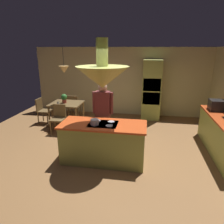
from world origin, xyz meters
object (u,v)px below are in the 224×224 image
kitchen_island (103,142)px  person_at_island (103,111)px  chair_at_corner (42,109)px  potted_plant_on_table (64,98)px  oven_tower (151,90)px  chair_by_back_wall (74,105)px  microwave_on_counter (218,105)px  dining_table (67,106)px  cooking_pot_on_cooktop (95,122)px  cup_on_table (58,103)px  chair_facing_island (59,117)px

kitchen_island → person_at_island: (-0.15, 0.69, 0.53)m
chair_at_corner → potted_plant_on_table: size_ratio=2.90×
oven_tower → chair_by_back_wall: oven_tower is taller
microwave_on_counter → oven_tower: bearing=135.3°
dining_table → person_at_island: 2.12m
cooking_pot_on_cooktop → chair_by_back_wall: bearing=117.9°
potted_plant_on_table → cooking_pot_on_cooktop: potted_plant_on_table is taller
person_at_island → chair_at_corner: size_ratio=1.96×
kitchen_island → potted_plant_on_table: 2.79m
microwave_on_counter → dining_table: bearing=172.8°
dining_table → microwave_on_counter: size_ratio=2.23×
chair_by_back_wall → chair_at_corner: same height
chair_by_back_wall → microwave_on_counter: bearing=164.6°
potted_plant_on_table → kitchen_island: bearing=-50.0°
kitchen_island → cup_on_table: size_ratio=21.25×
chair_at_corner → cooking_pot_on_cooktop: 3.33m
oven_tower → cooking_pot_on_cooktop: bearing=-110.5°
dining_table → cooking_pot_on_cooktop: (1.54, -2.23, 0.33)m
dining_table → microwave_on_counter: 4.59m
chair_by_back_wall → potted_plant_on_table: 0.80m
person_at_island → cooking_pot_on_cooktop: person_at_island is taller
chair_at_corner → potted_plant_on_table: potted_plant_on_table is taller
cup_on_table → cooking_pot_on_cooktop: bearing=-49.2°
person_at_island → chair_by_back_wall: 2.65m
person_at_island → cup_on_table: person_at_island is taller
kitchen_island → potted_plant_on_table: bearing=130.0°
oven_tower → microwave_on_counter: bearing=-44.7°
chair_by_back_wall → microwave_on_counter: (4.54, -1.25, 0.54)m
person_at_island → cup_on_table: bearing=145.7°
dining_table → microwave_on_counter: microwave_on_counter is taller
chair_by_back_wall → cooking_pot_on_cooktop: bearing=117.9°
kitchen_island → oven_tower: oven_tower is taller
dining_table → chair_at_corner: bearing=-180.0°
kitchen_island → microwave_on_counter: 3.28m
person_at_island → potted_plant_on_table: person_at_island is taller
kitchen_island → microwave_on_counter: size_ratio=4.16×
kitchen_island → chair_facing_island: 2.22m
chair_by_back_wall → potted_plant_on_table: potted_plant_on_table is taller
kitchen_island → person_at_island: size_ratio=1.12×
chair_at_corner → dining_table: bearing=-90.0°
potted_plant_on_table → microwave_on_counter: bearing=-7.2°
person_at_island → chair_at_corner: bearing=149.9°
dining_table → cooking_pot_on_cooktop: 2.73m
dining_table → potted_plant_on_table: 0.28m
oven_tower → person_at_island: (-1.25, -2.56, -0.08)m
chair_by_back_wall → cooking_pot_on_cooktop: cooking_pot_on_cooktop is taller
person_at_island → microwave_on_counter: size_ratio=3.71×
kitchen_island → chair_by_back_wall: bearing=121.5°
oven_tower → person_at_island: 2.85m
oven_tower → cup_on_table: bearing=-155.4°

